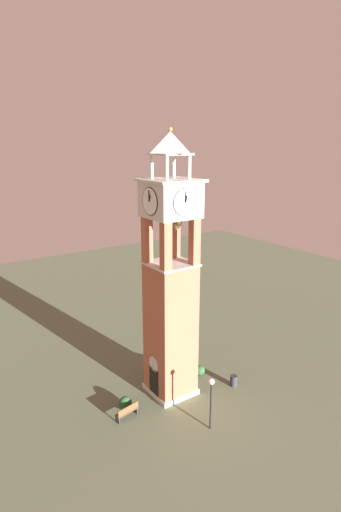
{
  "coord_description": "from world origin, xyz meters",
  "views": [
    {
      "loc": [
        20.78,
        -14.28,
        16.96
      ],
      "look_at": [
        0.0,
        0.0,
        9.96
      ],
      "focal_mm": 28.42,
      "sensor_mm": 36.0,
      "label": 1
    }
  ],
  "objects_px": {
    "trash_bin": "(234,381)",
    "lamp_post": "(211,394)",
    "clock_tower": "(170,292)",
    "park_bench": "(127,412)"
  },
  "relations": [
    {
      "from": "lamp_post",
      "to": "trash_bin",
      "type": "bearing_deg",
      "value": 120.55
    },
    {
      "from": "lamp_post",
      "to": "clock_tower",
      "type": "bearing_deg",
      "value": 177.14
    },
    {
      "from": "lamp_post",
      "to": "park_bench",
      "type": "bearing_deg",
      "value": -134.97
    },
    {
      "from": "clock_tower",
      "to": "park_bench",
      "type": "distance_m",
      "value": 8.09
    },
    {
      "from": "clock_tower",
      "to": "park_bench",
      "type": "relative_size",
      "value": 10.85
    },
    {
      "from": "clock_tower",
      "to": "trash_bin",
      "type": "distance_m",
      "value": 8.45
    },
    {
      "from": "trash_bin",
      "to": "lamp_post",
      "type": "bearing_deg",
      "value": -59.45
    },
    {
      "from": "clock_tower",
      "to": "lamp_post",
      "type": "bearing_deg",
      "value": -2.86
    },
    {
      "from": "clock_tower",
      "to": "lamp_post",
      "type": "relative_size",
      "value": 5.17
    },
    {
      "from": "clock_tower",
      "to": "lamp_post",
      "type": "height_order",
      "value": "clock_tower"
    }
  ]
}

